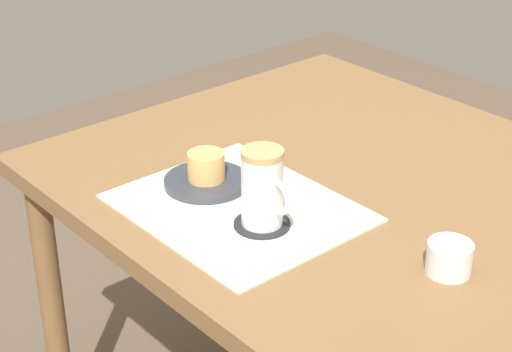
# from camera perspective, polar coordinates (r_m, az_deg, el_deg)

# --- Properties ---
(dining_table) EXTENTS (1.06, 0.91, 0.71)m
(dining_table) POSITION_cam_1_polar(r_m,az_deg,el_deg) (1.61, 6.30, -2.70)
(dining_table) COLOR brown
(dining_table) RESTS_ON ground_plane
(placemat) EXTENTS (0.39, 0.33, 0.00)m
(placemat) POSITION_cam_1_polar(r_m,az_deg,el_deg) (1.47, -1.18, -2.12)
(placemat) COLOR silver
(placemat) RESTS_ON dining_table
(pastry_plate) EXTENTS (0.15, 0.15, 0.01)m
(pastry_plate) POSITION_cam_1_polar(r_m,az_deg,el_deg) (1.54, -3.31, -0.38)
(pastry_plate) COLOR #333842
(pastry_plate) RESTS_ON placemat
(pastry) EXTENTS (0.07, 0.07, 0.05)m
(pastry) POSITION_cam_1_polar(r_m,az_deg,el_deg) (1.53, -3.35, 0.67)
(pastry) COLOR #E0A860
(pastry) RESTS_ON pastry_plate
(coffee_coaster) EXTENTS (0.09, 0.09, 0.00)m
(coffee_coaster) POSITION_cam_1_polar(r_m,az_deg,el_deg) (1.42, 0.41, -3.22)
(coffee_coaster) COLOR #232328
(coffee_coaster) RESTS_ON placemat
(coffee_mug) EXTENTS (0.10, 0.07, 0.13)m
(coffee_mug) POSITION_cam_1_polar(r_m,az_deg,el_deg) (1.38, 0.48, -0.80)
(coffee_mug) COLOR white
(coffee_mug) RESTS_ON coffee_coaster
(sugar_bowl) EXTENTS (0.07, 0.07, 0.05)m
(sugar_bowl) POSITION_cam_1_polar(r_m,az_deg,el_deg) (1.33, 12.76, -5.35)
(sugar_bowl) COLOR white
(sugar_bowl) RESTS_ON dining_table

